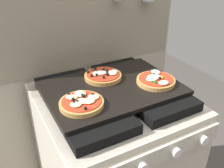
# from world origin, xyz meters

# --- Properties ---
(kitchen_backsplash) EXTENTS (1.10, 0.09, 1.55)m
(kitchen_backsplash) POSITION_xyz_m (0.00, 0.33, 0.79)
(kitchen_backsplash) COLOR #B2A893
(kitchen_backsplash) RESTS_ON ground_plane
(stove) EXTENTS (0.60, 0.64, 0.90)m
(stove) POSITION_xyz_m (-0.00, -0.00, 0.45)
(stove) COLOR beige
(stove) RESTS_ON ground_plane
(baking_tray) EXTENTS (0.54, 0.38, 0.02)m
(baking_tray) POSITION_xyz_m (0.00, 0.00, 0.91)
(baking_tray) COLOR black
(baking_tray) RESTS_ON stove
(pizza_left) EXTENTS (0.16, 0.16, 0.03)m
(pizza_left) POSITION_xyz_m (-0.16, -0.07, 0.93)
(pizza_left) COLOR tan
(pizza_left) RESTS_ON baking_tray
(pizza_right) EXTENTS (0.16, 0.16, 0.03)m
(pizza_right) POSITION_xyz_m (0.17, -0.06, 0.93)
(pizza_right) COLOR tan
(pizza_right) RESTS_ON baking_tray
(pizza_center) EXTENTS (0.16, 0.16, 0.03)m
(pizza_center) POSITION_xyz_m (-0.00, 0.08, 0.93)
(pizza_center) COLOR #C18947
(pizza_center) RESTS_ON baking_tray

